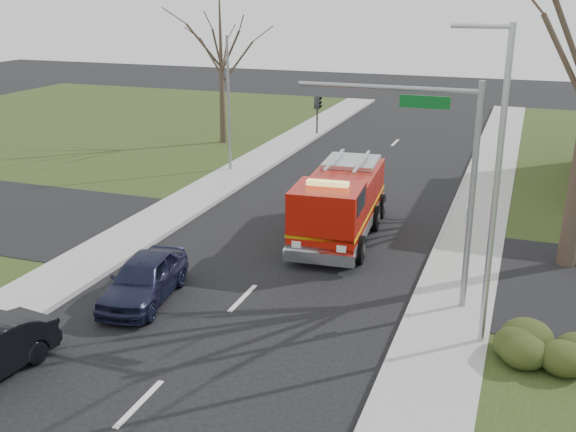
% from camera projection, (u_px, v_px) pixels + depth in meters
% --- Properties ---
extents(ground, '(120.00, 120.00, 0.00)m').
position_uv_depth(ground, '(243.00, 298.00, 20.94)').
color(ground, black).
rests_on(ground, ground).
extents(sidewalk_right, '(2.40, 80.00, 0.15)m').
position_uv_depth(sidewalk_right, '(445.00, 328.00, 18.92)').
color(sidewalk_right, gray).
rests_on(sidewalk_right, ground).
extents(sidewalk_left, '(2.40, 80.00, 0.15)m').
position_uv_depth(sidewalk_left, '(76.00, 269.00, 22.91)').
color(sidewalk_left, gray).
rests_on(sidewalk_left, ground).
extents(hedge_corner, '(2.80, 2.00, 0.90)m').
position_uv_depth(hedge_corner, '(554.00, 346.00, 16.96)').
color(hedge_corner, '#2A3312').
rests_on(hedge_corner, lawn_right).
extents(bare_tree_left, '(4.50, 4.50, 9.00)m').
position_uv_depth(bare_tree_left, '(221.00, 53.00, 40.22)').
color(bare_tree_left, '#362C1F').
rests_on(bare_tree_left, ground).
extents(traffic_signal_mast, '(5.29, 0.18, 6.80)m').
position_uv_depth(traffic_signal_mast, '(429.00, 153.00, 19.10)').
color(traffic_signal_mast, gray).
rests_on(traffic_signal_mast, ground).
extents(streetlight_pole, '(1.48, 0.16, 8.40)m').
position_uv_depth(streetlight_pole, '(494.00, 183.00, 16.74)').
color(streetlight_pole, '#B7BABF').
rests_on(streetlight_pole, ground).
extents(utility_pole_far, '(0.14, 0.14, 7.00)m').
position_uv_depth(utility_pole_far, '(229.00, 105.00, 34.50)').
color(utility_pole_far, gray).
rests_on(utility_pole_far, ground).
extents(fire_engine, '(3.15, 7.29, 2.87)m').
position_uv_depth(fire_engine, '(340.00, 206.00, 25.69)').
color(fire_engine, '#A51207').
rests_on(fire_engine, ground).
extents(parked_car_maroon, '(2.27, 4.38, 1.42)m').
position_uv_depth(parked_car_maroon, '(144.00, 279.00, 20.62)').
color(parked_car_maroon, black).
rests_on(parked_car_maroon, ground).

